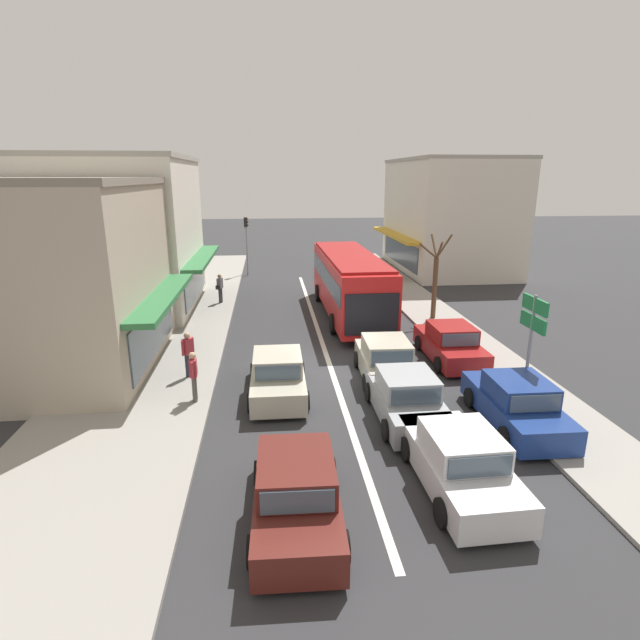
% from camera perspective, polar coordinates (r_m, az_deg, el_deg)
% --- Properties ---
extents(ground_plane, '(140.00, 140.00, 0.00)m').
position_cam_1_polar(ground_plane, '(18.74, 1.35, -5.86)').
color(ground_plane, '#2D2D30').
extents(lane_centre_line, '(0.20, 28.00, 0.01)m').
position_cam_1_polar(lane_centre_line, '(22.47, 0.07, -2.05)').
color(lane_centre_line, silver).
rests_on(lane_centre_line, ground).
extents(sidewalk_left, '(5.20, 44.00, 0.14)m').
position_cam_1_polar(sidewalk_left, '(24.68, -16.35, -0.88)').
color(sidewalk_left, gray).
rests_on(sidewalk_left, ground).
extents(kerb_right, '(2.80, 44.00, 0.12)m').
position_cam_1_polar(kerb_right, '(25.68, 13.48, -0.04)').
color(kerb_right, gray).
rests_on(kerb_right, ground).
extents(shopfront_corner_near, '(8.15, 8.57, 6.97)m').
position_cam_1_polar(shopfront_corner_near, '(20.52, -28.69, 4.23)').
color(shopfront_corner_near, '#B2A38E').
rests_on(shopfront_corner_near, ground).
extents(shopfront_mid_block, '(8.79, 9.38, 8.05)m').
position_cam_1_polar(shopfront_mid_block, '(29.01, -22.08, 9.05)').
color(shopfront_mid_block, silver).
rests_on(shopfront_mid_block, ground).
extents(building_right_far, '(8.36, 11.88, 8.29)m').
position_cam_1_polar(building_right_far, '(39.96, 14.46, 11.52)').
color(building_right_far, silver).
rests_on(building_right_far, ground).
extents(city_bus, '(2.84, 10.89, 3.23)m').
position_cam_1_polar(city_bus, '(25.63, 3.38, 4.55)').
color(city_bus, red).
rests_on(city_bus, ground).
extents(hatchback_queue_far_back, '(1.92, 3.76, 1.54)m').
position_cam_1_polar(hatchback_queue_far_back, '(17.95, 7.41, -4.58)').
color(hatchback_queue_far_back, '#B7B29E').
rests_on(hatchback_queue_far_back, ground).
extents(sedan_queue_gap_filler, '(1.99, 4.25, 1.47)m').
position_cam_1_polar(sedan_queue_gap_filler, '(11.02, -2.72, -19.12)').
color(sedan_queue_gap_filler, '#561E19').
rests_on(sedan_queue_gap_filler, ground).
extents(sedan_adjacent_lane_lead, '(1.91, 4.21, 1.47)m').
position_cam_1_polar(sedan_adjacent_lane_lead, '(15.24, 9.78, -8.76)').
color(sedan_adjacent_lane_lead, '#9EA3A8').
rests_on(sedan_adjacent_lane_lead, ground).
extents(sedan_adjacent_lane_trail, '(1.93, 4.22, 1.47)m').
position_cam_1_polar(sedan_adjacent_lane_trail, '(16.65, -4.84, -6.36)').
color(sedan_adjacent_lane_trail, '#B7B29E').
rests_on(sedan_adjacent_lane_trail, ground).
extents(sedan_behind_bus_mid, '(1.98, 4.24, 1.47)m').
position_cam_1_polar(sedan_behind_bus_mid, '(12.40, 15.65, -15.37)').
color(sedan_behind_bus_mid, silver).
rests_on(sedan_behind_bus_mid, ground).
extents(parked_sedan_kerb_front, '(1.96, 4.23, 1.47)m').
position_cam_1_polar(parked_sedan_kerb_front, '(15.70, 21.52, -8.95)').
color(parked_sedan_kerb_front, navy).
rests_on(parked_sedan_kerb_front, ground).
extents(parked_sedan_kerb_second, '(1.91, 4.21, 1.47)m').
position_cam_1_polar(parked_sedan_kerb_second, '(20.26, 14.65, -2.69)').
color(parked_sedan_kerb_second, maroon).
rests_on(parked_sedan_kerb_second, ground).
extents(traffic_light_downstreet, '(0.33, 0.24, 4.20)m').
position_cam_1_polar(traffic_light_downstreet, '(36.67, -8.43, 9.45)').
color(traffic_light_downstreet, gray).
rests_on(traffic_light_downstreet, ground).
extents(directional_road_sign, '(0.10, 1.40, 3.60)m').
position_cam_1_polar(directional_road_sign, '(16.43, 23.14, -0.41)').
color(directional_road_sign, gray).
rests_on(directional_road_sign, ground).
extents(street_tree_right, '(1.66, 1.72, 4.31)m').
position_cam_1_polar(street_tree_right, '(25.43, 13.00, 4.39)').
color(street_tree_right, brown).
rests_on(street_tree_right, ground).
extents(pedestrian_with_handbag_near, '(0.29, 0.65, 1.63)m').
position_cam_1_polar(pedestrian_with_handbag_near, '(16.22, -14.26, -5.92)').
color(pedestrian_with_handbag_near, '#4C4742').
rests_on(pedestrian_with_handbag_near, sidewalk_left).
extents(pedestrian_browsing_midblock, '(0.39, 0.66, 1.63)m').
position_cam_1_polar(pedestrian_browsing_midblock, '(28.48, -11.37, 3.76)').
color(pedestrian_browsing_midblock, '#333338').
rests_on(pedestrian_browsing_midblock, sidewalk_left).
extents(pedestrian_far_walker, '(0.39, 0.47, 1.63)m').
position_cam_1_polar(pedestrian_far_walker, '(18.21, -14.84, -3.50)').
color(pedestrian_far_walker, '#232838').
rests_on(pedestrian_far_walker, sidewalk_left).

